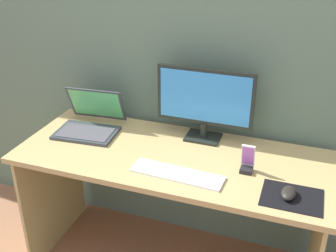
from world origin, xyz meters
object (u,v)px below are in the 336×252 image
(keyboard_external, at_px, (177,174))
(mouse, at_px, (289,193))
(phone_in_dock, at_px, (247,162))
(monitor, at_px, (205,101))
(laptop, at_px, (90,123))

(keyboard_external, distance_m, mouse, 0.49)
(phone_in_dock, bearing_deg, keyboard_external, -154.64)
(mouse, bearing_deg, phone_in_dock, 149.00)
(monitor, relative_size, keyboard_external, 1.18)
(mouse, xyz_separation_m, phone_in_dock, (-0.20, 0.14, 0.03))
(mouse, relative_size, phone_in_dock, 0.73)
(laptop, bearing_deg, monitor, 10.82)
(monitor, relative_size, laptop, 1.46)
(laptop, distance_m, keyboard_external, 0.65)
(mouse, bearing_deg, keyboard_external, -175.96)
(keyboard_external, height_order, mouse, mouse)
(monitor, height_order, keyboard_external, monitor)
(laptop, xyz_separation_m, mouse, (1.08, -0.27, -0.02))
(phone_in_dock, bearing_deg, monitor, 138.47)
(monitor, bearing_deg, laptop, -169.18)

